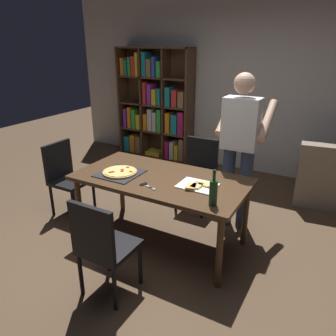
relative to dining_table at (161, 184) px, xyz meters
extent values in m
plane|color=brown|center=(0.00, 0.00, -0.68)|extent=(12.00, 12.00, 0.00)
cube|color=silver|center=(0.00, 2.60, 0.72)|extent=(6.40, 0.10, 2.80)
cube|color=#4C331E|center=(0.00, 0.00, 0.05)|extent=(1.76, 0.91, 0.04)
cylinder|color=#4C331E|center=(-0.80, -0.37, -0.32)|extent=(0.06, 0.06, 0.71)
cylinder|color=#4C331E|center=(0.80, -0.37, -0.32)|extent=(0.06, 0.06, 0.71)
cylinder|color=#4C331E|center=(-0.80, 0.37, -0.32)|extent=(0.06, 0.06, 0.71)
cylinder|color=#4C331E|center=(0.80, 0.37, -0.32)|extent=(0.06, 0.06, 0.71)
cube|color=black|center=(0.00, -0.85, -0.25)|extent=(0.42, 0.42, 0.04)
cube|color=black|center=(0.00, -1.04, 0.00)|extent=(0.42, 0.04, 0.45)
cylinder|color=black|center=(0.18, -0.67, -0.47)|extent=(0.04, 0.04, 0.41)
cylinder|color=black|center=(-0.18, -0.67, -0.47)|extent=(0.04, 0.04, 0.41)
cylinder|color=black|center=(0.18, -1.03, -0.47)|extent=(0.04, 0.04, 0.41)
cylinder|color=black|center=(-0.18, -1.03, -0.47)|extent=(0.04, 0.04, 0.41)
cube|color=black|center=(0.00, 0.85, -0.25)|extent=(0.42, 0.42, 0.04)
cube|color=black|center=(0.00, 1.04, 0.00)|extent=(0.42, 0.04, 0.45)
cylinder|color=black|center=(-0.18, 0.67, -0.47)|extent=(0.04, 0.04, 0.41)
cylinder|color=black|center=(0.18, 0.67, -0.47)|extent=(0.04, 0.04, 0.41)
cylinder|color=black|center=(-0.18, 1.03, -0.47)|extent=(0.04, 0.04, 0.41)
cylinder|color=black|center=(0.18, 1.03, -0.47)|extent=(0.04, 0.04, 0.41)
cube|color=black|center=(-1.28, 0.00, -0.25)|extent=(0.42, 0.42, 0.04)
cube|color=black|center=(-1.47, 0.00, 0.00)|extent=(0.04, 0.42, 0.45)
cylinder|color=black|center=(-1.10, -0.18, -0.47)|extent=(0.04, 0.04, 0.41)
cylinder|color=black|center=(-1.10, 0.18, -0.47)|extent=(0.04, 0.04, 0.41)
cylinder|color=black|center=(-1.46, -0.18, -0.47)|extent=(0.04, 0.04, 0.41)
cylinder|color=black|center=(-1.46, 0.18, -0.47)|extent=(0.04, 0.04, 0.41)
cube|color=gray|center=(1.14, 1.96, -0.18)|extent=(0.26, 0.86, 0.20)
cube|color=#513823|center=(-2.19, 2.35, 0.30)|extent=(0.03, 0.35, 1.95)
cube|color=#513823|center=(-0.82, 2.35, 0.30)|extent=(0.03, 0.35, 1.95)
cube|color=#513823|center=(-1.50, 2.35, 1.26)|extent=(1.40, 0.35, 0.03)
cube|color=#513823|center=(-1.50, 2.35, -0.66)|extent=(1.40, 0.35, 0.03)
cube|color=#513823|center=(-1.50, 2.51, 0.30)|extent=(1.40, 0.03, 1.95)
cube|color=#513823|center=(-1.50, 2.35, -0.18)|extent=(1.34, 0.29, 0.03)
cube|color=#513823|center=(-1.50, 2.35, 0.30)|extent=(1.34, 0.29, 0.03)
cube|color=#513823|center=(-1.50, 2.35, 0.77)|extent=(1.34, 0.29, 0.03)
cube|color=#513823|center=(-1.73, 2.35, 0.30)|extent=(0.03, 0.29, 1.89)
cube|color=#513823|center=(-1.28, 2.35, 0.30)|extent=(0.03, 0.29, 1.89)
cube|color=teal|center=(-2.08, 2.33, -0.49)|extent=(0.11, 0.22, 0.29)
cube|color=orange|center=(-1.95, 2.33, -0.47)|extent=(0.10, 0.22, 0.33)
cube|color=olive|center=(-1.82, 2.33, -0.47)|extent=(0.10, 0.22, 0.32)
cube|color=yellow|center=(-1.50, 2.33, -0.59)|extent=(0.30, 0.25, 0.08)
cube|color=#B21E66|center=(-1.20, 2.33, -0.47)|extent=(0.07, 0.22, 0.32)
cube|color=silver|center=(-1.11, 2.33, -0.47)|extent=(0.07, 0.22, 0.32)
cube|color=yellow|center=(-1.01, 2.33, -0.50)|extent=(0.07, 0.22, 0.28)
cube|color=olive|center=(-0.91, 2.33, -0.44)|extent=(0.09, 0.22, 0.40)
cube|color=purple|center=(-2.10, 2.33, 0.01)|extent=(0.06, 0.22, 0.35)
cube|color=orange|center=(-2.00, 2.33, 0.03)|extent=(0.07, 0.22, 0.38)
cube|color=green|center=(-1.90, 2.33, 0.02)|extent=(0.07, 0.22, 0.35)
cube|color=yellow|center=(-1.81, 2.33, -0.03)|extent=(0.08, 0.22, 0.26)
cube|color=orange|center=(-1.65, 2.33, -0.01)|extent=(0.07, 0.22, 0.29)
cube|color=silver|center=(-1.55, 2.33, 0.03)|extent=(0.08, 0.22, 0.39)
cube|color=silver|center=(-1.46, 2.33, 0.01)|extent=(0.07, 0.22, 0.34)
cube|color=green|center=(-1.36, 2.33, 0.04)|extent=(0.07, 0.22, 0.40)
cube|color=orange|center=(-1.19, 2.33, 0.02)|extent=(0.08, 0.22, 0.36)
cube|color=teal|center=(-1.06, 2.33, 0.01)|extent=(0.11, 0.22, 0.34)
cube|color=#B21E66|center=(-0.93, 2.33, 0.04)|extent=(0.10, 0.22, 0.40)
cube|color=red|center=(-1.65, 2.33, 0.50)|extent=(0.06, 0.22, 0.37)
cube|color=purple|center=(-1.55, 2.33, 0.49)|extent=(0.07, 0.22, 0.35)
cube|color=yellow|center=(-1.46, 2.33, 0.45)|extent=(0.08, 0.22, 0.27)
cube|color=teal|center=(-1.36, 2.33, 0.45)|extent=(0.06, 0.22, 0.28)
cube|color=teal|center=(-1.19, 2.33, 0.47)|extent=(0.10, 0.22, 0.32)
cube|color=red|center=(-1.06, 2.33, 0.45)|extent=(0.09, 0.22, 0.28)
cube|color=olive|center=(-0.93, 2.33, 0.45)|extent=(0.11, 0.22, 0.27)
cube|color=orange|center=(-2.11, 2.33, 0.93)|extent=(0.07, 0.22, 0.30)
cube|color=teal|center=(-2.03, 2.33, 0.92)|extent=(0.05, 0.22, 0.26)
cube|color=green|center=(-1.95, 2.33, 0.94)|extent=(0.05, 0.22, 0.31)
cube|color=red|center=(-1.87, 2.33, 0.95)|extent=(0.07, 0.22, 0.33)
cube|color=yellow|center=(-1.80, 2.33, 0.98)|extent=(0.05, 0.22, 0.39)
cube|color=teal|center=(-1.65, 2.33, 0.98)|extent=(0.08, 0.22, 0.40)
cube|color=olive|center=(-1.55, 2.33, 0.93)|extent=(0.09, 0.22, 0.29)
cube|color=blue|center=(-1.46, 2.33, 0.95)|extent=(0.06, 0.22, 0.33)
cube|color=green|center=(-1.36, 2.33, 0.92)|extent=(0.07, 0.22, 0.26)
cylinder|color=#38476B|center=(0.68, 0.70, -0.20)|extent=(0.14, 0.14, 0.95)
cylinder|color=#38476B|center=(0.48, 0.70, -0.20)|extent=(0.14, 0.14, 0.95)
cube|color=white|center=(0.58, 0.70, 0.55)|extent=(0.38, 0.22, 0.55)
sphere|color=#E0B293|center=(0.58, 0.70, 0.96)|extent=(0.22, 0.22, 0.22)
cylinder|color=#E0B293|center=(0.81, 0.88, 0.57)|extent=(0.09, 0.50, 0.39)
cylinder|color=#E0B293|center=(0.35, 0.88, 0.57)|extent=(0.09, 0.50, 0.39)
cube|color=#2D2D33|center=(-0.42, -0.13, 0.08)|extent=(0.42, 0.42, 0.01)
cylinder|color=tan|center=(-0.42, -0.13, 0.09)|extent=(0.36, 0.36, 0.02)
cylinder|color=#EACC6B|center=(-0.42, -0.13, 0.10)|extent=(0.32, 0.32, 0.01)
cylinder|color=#B22819|center=(-0.48, -0.21, 0.11)|extent=(0.04, 0.04, 0.00)
cylinder|color=#B22819|center=(-0.30, -0.09, 0.11)|extent=(0.04, 0.04, 0.00)
cylinder|color=#B22819|center=(-0.40, -0.01, 0.11)|extent=(0.04, 0.04, 0.00)
cylinder|color=#B22819|center=(-0.41, -0.09, 0.11)|extent=(0.04, 0.04, 0.00)
cylinder|color=#B22819|center=(-0.46, -0.19, 0.11)|extent=(0.04, 0.04, 0.00)
cylinder|color=#B22819|center=(-0.39, -0.13, 0.11)|extent=(0.04, 0.04, 0.00)
cube|color=white|center=(0.41, -0.01, 0.08)|extent=(0.36, 0.28, 0.01)
cube|color=#EACC6B|center=(0.42, -0.04, 0.09)|extent=(0.10, 0.14, 0.02)
cube|color=tan|center=(0.43, 0.02, 0.09)|extent=(0.09, 0.03, 0.02)
cube|color=#EACC6B|center=(0.38, -0.09, 0.09)|extent=(0.13, 0.16, 0.02)
cube|color=tan|center=(0.40, -0.15, 0.09)|extent=(0.09, 0.05, 0.02)
cube|color=#EACC6B|center=(0.49, 0.02, 0.09)|extent=(0.14, 0.10, 0.02)
cube|color=tan|center=(0.55, 0.01, 0.09)|extent=(0.03, 0.09, 0.02)
cylinder|color=#194723|center=(0.68, -0.30, 0.18)|extent=(0.07, 0.07, 0.22)
cylinder|color=#194723|center=(0.68, -0.30, 0.33)|extent=(0.03, 0.03, 0.08)
cylinder|color=black|center=(0.68, -0.30, 0.38)|extent=(0.03, 0.03, 0.02)
cube|color=silver|center=(0.05, -0.27, 0.08)|extent=(0.12, 0.04, 0.01)
cube|color=silver|center=(0.05, -0.27, 0.08)|extent=(0.11, 0.06, 0.01)
torus|color=black|center=(-0.05, -0.22, 0.08)|extent=(0.06, 0.06, 0.01)
torus|color=black|center=(-0.06, -0.26, 0.08)|extent=(0.06, 0.06, 0.01)
camera|label=1|loc=(1.57, -2.63, 1.37)|focal=35.08mm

